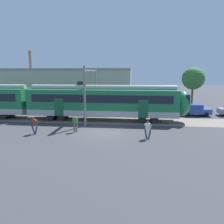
# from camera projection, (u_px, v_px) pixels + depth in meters

# --- Properties ---
(ground_plane) EXTENTS (160.00, 160.00, 0.00)m
(ground_plane) POSITION_uv_depth(u_px,v_px,m) (104.00, 132.00, 21.51)
(ground_plane) COLOR #38383D
(track_bed) EXTENTS (80.00, 4.40, 0.01)m
(track_bed) POSITION_uv_depth(u_px,v_px,m) (19.00, 118.00, 28.29)
(track_bed) COLOR slate
(track_bed) RESTS_ON ground
(commuter_train) EXTENTS (38.05, 3.07, 4.73)m
(commuter_train) POSITION_uv_depth(u_px,v_px,m) (36.00, 101.00, 27.59)
(commuter_train) COLOR #B7B7B2
(commuter_train) RESTS_ON ground
(pedestrian_red) EXTENTS (0.71, 0.53, 1.67)m
(pedestrian_red) POSITION_uv_depth(u_px,v_px,m) (35.00, 124.00, 20.80)
(pedestrian_red) COLOR navy
(pedestrian_red) RESTS_ON ground
(pedestrian_green) EXTENTS (0.54, 0.66, 1.67)m
(pedestrian_green) POSITION_uv_depth(u_px,v_px,m) (75.00, 122.00, 21.53)
(pedestrian_green) COLOR #6B6051
(pedestrian_green) RESTS_ON ground
(pedestrian_white) EXTENTS (0.69, 0.45, 1.67)m
(pedestrian_white) POSITION_uv_depth(u_px,v_px,m) (148.00, 128.00, 19.30)
(pedestrian_white) COLOR navy
(pedestrian_white) RESTS_ON ground
(parked_car_blue) EXTENTS (4.06, 1.87, 1.54)m
(parked_car_blue) POSITION_uv_depth(u_px,v_px,m) (195.00, 110.00, 29.61)
(parked_car_blue) COLOR #284799
(parked_car_blue) RESTS_ON ground
(catenary_gantry) EXTENTS (0.24, 6.64, 6.53)m
(catenary_gantry) POSITION_uv_depth(u_px,v_px,m) (91.00, 85.00, 26.41)
(catenary_gantry) COLOR gray
(catenary_gantry) RESTS_ON ground
(background_building) EXTENTS (20.21, 5.00, 9.20)m
(background_building) POSITION_uv_depth(u_px,v_px,m) (68.00, 89.00, 35.14)
(background_building) COLOR gray
(background_building) RESTS_ON ground
(street_tree_right) EXTENTS (3.45, 3.45, 6.58)m
(street_tree_right) POSITION_uv_depth(u_px,v_px,m) (193.00, 79.00, 33.98)
(street_tree_right) COLOR brown
(street_tree_right) RESTS_ON ground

